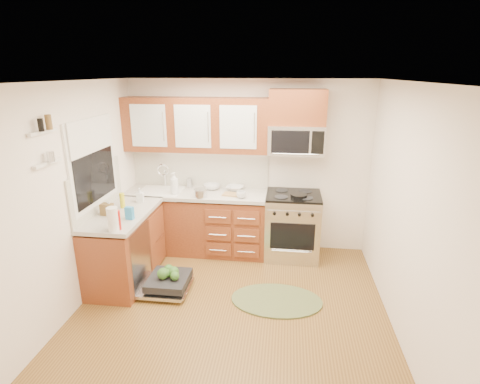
# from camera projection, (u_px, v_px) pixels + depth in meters

# --- Properties ---
(floor) EXTENTS (3.50, 3.50, 0.00)m
(floor) POSITION_uv_depth(u_px,v_px,m) (231.00, 310.00, 4.26)
(floor) COLOR brown
(floor) RESTS_ON ground
(ceiling) EXTENTS (3.50, 3.50, 0.00)m
(ceiling) POSITION_uv_depth(u_px,v_px,m) (229.00, 82.00, 3.49)
(ceiling) COLOR white
(ceiling) RESTS_ON ground
(wall_back) EXTENTS (3.50, 0.04, 2.50)m
(wall_back) POSITION_uv_depth(u_px,v_px,m) (248.00, 167.00, 5.53)
(wall_back) COLOR white
(wall_back) RESTS_ON ground
(wall_front) EXTENTS (3.50, 0.04, 2.50)m
(wall_front) POSITION_uv_depth(u_px,v_px,m) (186.00, 308.00, 2.22)
(wall_front) COLOR white
(wall_front) RESTS_ON ground
(wall_left) EXTENTS (0.04, 3.50, 2.50)m
(wall_left) POSITION_uv_depth(u_px,v_px,m) (72.00, 200.00, 4.08)
(wall_left) COLOR white
(wall_left) RESTS_ON ground
(wall_right) EXTENTS (0.04, 3.50, 2.50)m
(wall_right) POSITION_uv_depth(u_px,v_px,m) (406.00, 215.00, 3.67)
(wall_right) COLOR white
(wall_right) RESTS_ON ground
(base_cabinet_back) EXTENTS (2.05, 0.60, 0.85)m
(base_cabinet_back) POSITION_uv_depth(u_px,v_px,m) (197.00, 224.00, 5.58)
(base_cabinet_back) COLOR #602515
(base_cabinet_back) RESTS_ON ground
(base_cabinet_left) EXTENTS (0.60, 1.25, 0.85)m
(base_cabinet_left) POSITION_uv_depth(u_px,v_px,m) (125.00, 248.00, 4.80)
(base_cabinet_left) COLOR #602515
(base_cabinet_left) RESTS_ON ground
(countertop_back) EXTENTS (2.07, 0.64, 0.05)m
(countertop_back) POSITION_uv_depth(u_px,v_px,m) (196.00, 194.00, 5.43)
(countertop_back) COLOR #B9B3A9
(countertop_back) RESTS_ON base_cabinet_back
(countertop_left) EXTENTS (0.64, 1.27, 0.05)m
(countertop_left) POSITION_uv_depth(u_px,v_px,m) (122.00, 214.00, 4.65)
(countertop_left) COLOR #B9B3A9
(countertop_left) RESTS_ON base_cabinet_left
(backsplash_back) EXTENTS (2.05, 0.02, 0.57)m
(backsplash_back) POSITION_uv_depth(u_px,v_px,m) (200.00, 168.00, 5.61)
(backsplash_back) COLOR silver
(backsplash_back) RESTS_ON ground
(backsplash_left) EXTENTS (0.02, 1.25, 0.57)m
(backsplash_left) POSITION_uv_depth(u_px,v_px,m) (97.00, 189.00, 4.59)
(backsplash_left) COLOR silver
(backsplash_left) RESTS_ON ground
(upper_cabinets) EXTENTS (2.05, 0.35, 0.75)m
(upper_cabinets) POSITION_uv_depth(u_px,v_px,m) (196.00, 125.00, 5.26)
(upper_cabinets) COLOR #602515
(upper_cabinets) RESTS_ON ground
(cabinet_over_mw) EXTENTS (0.76, 0.35, 0.47)m
(cabinet_over_mw) POSITION_uv_depth(u_px,v_px,m) (297.00, 107.00, 5.01)
(cabinet_over_mw) COLOR #602515
(cabinet_over_mw) RESTS_ON ground
(range) EXTENTS (0.76, 0.64, 0.95)m
(range) POSITION_uv_depth(u_px,v_px,m) (292.00, 226.00, 5.38)
(range) COLOR silver
(range) RESTS_ON ground
(microwave) EXTENTS (0.76, 0.38, 0.40)m
(microwave) POSITION_uv_depth(u_px,v_px,m) (296.00, 140.00, 5.12)
(microwave) COLOR silver
(microwave) RESTS_ON ground
(sink) EXTENTS (0.62, 0.50, 0.26)m
(sink) POSITION_uv_depth(u_px,v_px,m) (161.00, 199.00, 5.50)
(sink) COLOR white
(sink) RESTS_ON ground
(dishwasher) EXTENTS (0.70, 0.60, 0.20)m
(dishwasher) POSITION_uv_depth(u_px,v_px,m) (166.00, 283.00, 4.61)
(dishwasher) COLOR silver
(dishwasher) RESTS_ON ground
(window) EXTENTS (0.03, 1.05, 1.05)m
(window) POSITION_uv_depth(u_px,v_px,m) (93.00, 163.00, 4.46)
(window) COLOR white
(window) RESTS_ON ground
(window_blind) EXTENTS (0.02, 0.96, 0.40)m
(window_blind) POSITION_uv_depth(u_px,v_px,m) (91.00, 135.00, 4.36)
(window_blind) COLOR white
(window_blind) RESTS_ON ground
(shelf_upper) EXTENTS (0.04, 0.40, 0.03)m
(shelf_upper) POSITION_uv_depth(u_px,v_px,m) (43.00, 132.00, 3.50)
(shelf_upper) COLOR white
(shelf_upper) RESTS_ON ground
(shelf_lower) EXTENTS (0.04, 0.40, 0.03)m
(shelf_lower) POSITION_uv_depth(u_px,v_px,m) (48.00, 163.00, 3.60)
(shelf_lower) COLOR white
(shelf_lower) RESTS_ON ground
(rug) EXTENTS (1.23, 0.96, 0.02)m
(rug) POSITION_uv_depth(u_px,v_px,m) (276.00, 300.00, 4.42)
(rug) COLOR #636F3F
(rug) RESTS_ON ground
(skillet) EXTENTS (0.25, 0.25, 0.04)m
(skillet) POSITION_uv_depth(u_px,v_px,m) (299.00, 196.00, 5.11)
(skillet) COLOR black
(skillet) RESTS_ON range
(stock_pot) EXTENTS (0.24, 0.24, 0.11)m
(stock_pot) POSITION_uv_depth(u_px,v_px,m) (200.00, 193.00, 5.18)
(stock_pot) COLOR silver
(stock_pot) RESTS_ON countertop_back
(cutting_board) EXTENTS (0.29, 0.21, 0.02)m
(cutting_board) POSITION_uv_depth(u_px,v_px,m) (232.00, 194.00, 5.28)
(cutting_board) COLOR #AA824D
(cutting_board) RESTS_ON countertop_back
(canister) EXTENTS (0.12, 0.12, 0.14)m
(canister) POSITION_uv_depth(u_px,v_px,m) (190.00, 183.00, 5.61)
(canister) COLOR silver
(canister) RESTS_ON countertop_back
(paper_towel_roll) EXTENTS (0.13, 0.13, 0.27)m
(paper_towel_roll) POSITION_uv_depth(u_px,v_px,m) (113.00, 219.00, 4.07)
(paper_towel_roll) COLOR white
(paper_towel_roll) RESTS_ON countertop_left
(mustard_bottle) EXTENTS (0.07, 0.07, 0.20)m
(mustard_bottle) POSITION_uv_depth(u_px,v_px,m) (122.00, 200.00, 4.77)
(mustard_bottle) COLOR gold
(mustard_bottle) RESTS_ON countertop_left
(red_bottle) EXTENTS (0.07, 0.07, 0.22)m
(red_bottle) POSITION_uv_depth(u_px,v_px,m) (118.00, 220.00, 4.10)
(red_bottle) COLOR red
(red_bottle) RESTS_ON countertop_left
(wooden_box) EXTENTS (0.15, 0.12, 0.14)m
(wooden_box) POSITION_uv_depth(u_px,v_px,m) (107.00, 209.00, 4.54)
(wooden_box) COLOR brown
(wooden_box) RESTS_ON countertop_left
(blue_carton) EXTENTS (0.10, 0.07, 0.15)m
(blue_carton) POSITION_uv_depth(u_px,v_px,m) (130.00, 213.00, 4.40)
(blue_carton) COLOR #2880BE
(blue_carton) RESTS_ON countertop_left
(bowl_a) EXTENTS (0.27, 0.27, 0.06)m
(bowl_a) POSITION_uv_depth(u_px,v_px,m) (235.00, 188.00, 5.50)
(bowl_a) COLOR #999999
(bowl_a) RESTS_ON countertop_back
(bowl_b) EXTENTS (0.24, 0.24, 0.07)m
(bowl_b) POSITION_uv_depth(u_px,v_px,m) (212.00, 187.00, 5.54)
(bowl_b) COLOR #999999
(bowl_b) RESTS_ON countertop_back
(cup) EXTENTS (0.16, 0.16, 0.10)m
(cup) POSITION_uv_depth(u_px,v_px,m) (241.00, 195.00, 5.14)
(cup) COLOR #999999
(cup) RESTS_ON countertop_back
(soap_bottle_a) EXTENTS (0.16, 0.16, 0.32)m
(soap_bottle_a) POSITION_uv_depth(u_px,v_px,m) (174.00, 183.00, 5.28)
(soap_bottle_a) COLOR #999999
(soap_bottle_a) RESTS_ON countertop_back
(soap_bottle_b) EXTENTS (0.10, 0.10, 0.20)m
(soap_bottle_b) POSITION_uv_depth(u_px,v_px,m) (140.00, 195.00, 4.98)
(soap_bottle_b) COLOR #999999
(soap_bottle_b) RESTS_ON countertop_left
(soap_bottle_c) EXTENTS (0.16, 0.16, 0.16)m
(soap_bottle_c) POSITION_uv_depth(u_px,v_px,m) (109.00, 208.00, 4.55)
(soap_bottle_c) COLOR #999999
(soap_bottle_c) RESTS_ON countertop_left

